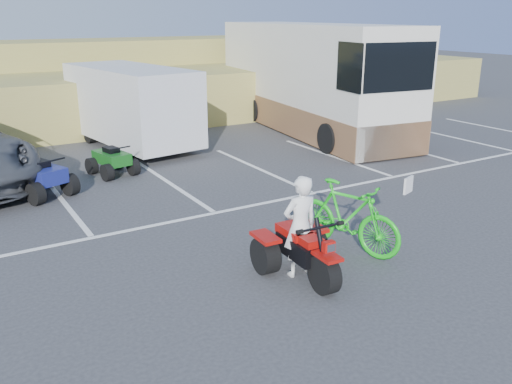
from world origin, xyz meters
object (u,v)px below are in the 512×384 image
rider (300,226)px  rv_motorhome (308,85)px  quad_atv_blue (43,196)px  quad_atv_green (113,175)px  green_dirt_bike (347,216)px  red_trike_atv (304,278)px  cargo_trailer (131,104)px

rider → rv_motorhome: size_ratio=0.16×
quad_atv_blue → quad_atv_green: size_ratio=1.15×
rv_motorhome → quad_atv_blue: size_ratio=7.17×
green_dirt_bike → rv_motorhome: (6.09, 9.49, 1.00)m
rv_motorhome → red_trike_atv: bearing=-119.0°
red_trike_atv → rider: bearing=90.0°
red_trike_atv → cargo_trailer: 10.74m
rider → quad_atv_blue: rider is taller
red_trike_atv → quad_atv_blue: (-2.89, 6.76, 0.00)m
cargo_trailer → rv_motorhome: size_ratio=0.53×
quad_atv_green → red_trike_atv: bearing=-94.9°
red_trike_atv → rider: size_ratio=0.97×
cargo_trailer → rv_motorhome: (6.69, -0.60, 0.26)m
rv_motorhome → green_dirt_bike: bearing=-115.2°
red_trike_atv → quad_atv_blue: 7.35m
green_dirt_bike → quad_atv_green: green_dirt_bike is taller
quad_atv_blue → rider: bearing=-88.2°
rider → cargo_trailer: size_ratio=0.30×
green_dirt_bike → rv_motorhome: bearing=37.9°
green_dirt_bike → rider: bearing=176.6°
green_dirt_bike → quad_atv_blue: green_dirt_bike is taller
quad_atv_blue → red_trike_atv: bearing=-88.8°
cargo_trailer → quad_atv_green: size_ratio=4.41×
rider → cargo_trailer: 10.52m
rider → cargo_trailer: (0.73, 10.48, 0.53)m
quad_atv_blue → quad_atv_green: 2.21m
cargo_trailer → rv_motorhome: rv_motorhome is taller
cargo_trailer → rider: bearing=-102.0°
red_trike_atv → rv_motorhome: rv_motorhome is taller
rv_motorhome → cargo_trailer: bearing=-177.7°
rv_motorhome → quad_atv_green: bearing=-156.6°
rv_motorhome → quad_atv_blue: rv_motorhome is taller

